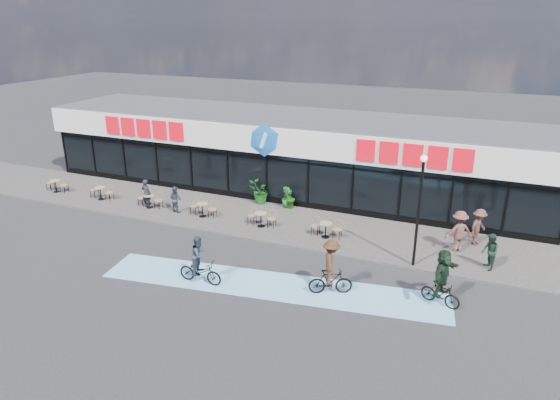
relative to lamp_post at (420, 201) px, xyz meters
name	(u,v)px	position (x,y,z in m)	size (l,w,h in m)	color
ground	(204,253)	(-9.01, -2.30, -3.02)	(120.00, 120.00, 0.00)	#28282B
sidewalk	(248,217)	(-9.01, 2.20, -2.97)	(44.00, 5.00, 0.10)	#59544F
bike_lane	(271,285)	(-5.01, -3.80, -3.02)	(14.00, 2.20, 0.01)	#78C0E3
building	(286,152)	(-9.01, 7.63, -0.69)	(30.60, 6.57, 4.75)	black
lamp_post	(420,201)	(0.00, 0.00, 0.00)	(0.28, 0.28, 4.89)	black
bistro_set_0	(57,184)	(-21.55, 1.37, -2.47)	(1.54, 0.62, 0.90)	tan
bistro_set_1	(101,191)	(-18.11, 1.37, -2.47)	(1.54, 0.62, 0.90)	tan
bistro_set_2	(150,199)	(-14.68, 1.37, -2.47)	(1.54, 0.62, 0.90)	tan
bistro_set_3	(203,208)	(-11.24, 1.37, -2.47)	(1.54, 0.62, 0.90)	tan
bistro_set_4	(262,217)	(-7.81, 1.37, -2.47)	(1.54, 0.62, 0.90)	tan
bistro_set_5	(326,228)	(-4.37, 1.37, -2.47)	(1.54, 0.62, 0.90)	tan
potted_plant_left	(260,192)	(-9.27, 4.28, -2.26)	(1.20, 1.04, 1.33)	#165019
potted_plant_mid	(287,197)	(-7.59, 4.35, -2.34)	(0.65, 0.65, 1.16)	#1C6222
potted_plant_right	(289,198)	(-7.45, 4.20, -2.31)	(0.67, 0.54, 1.22)	#1C4D16
patron_left	(146,193)	(-14.84, 1.31, -2.11)	(0.59, 0.39, 1.63)	black
patron_right	(175,199)	(-12.95, 1.34, -2.20)	(0.71, 0.55, 1.45)	#2D3946
pedestrian_a	(490,252)	(2.96, 0.84, -2.12)	(0.78, 0.61, 1.61)	#1B3024
pedestrian_b	(478,227)	(2.41, 3.26, -2.05)	(1.13, 0.65, 1.76)	brown
pedestrian_c	(459,231)	(1.61, 2.18, -1.96)	(1.25, 0.72, 1.93)	brown
cyclist_a	(331,269)	(-2.65, -3.47, -1.98)	(1.77, 1.35, 2.27)	black
cyclist_b	(442,279)	(1.38, -2.67, -1.92)	(1.60, 1.76, 2.26)	black
cyclist_c	(200,265)	(-7.74, -4.69, -2.24)	(1.89, 0.78, 2.04)	black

